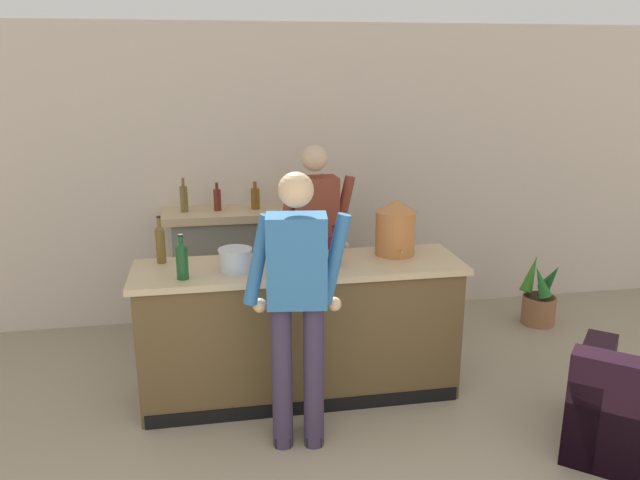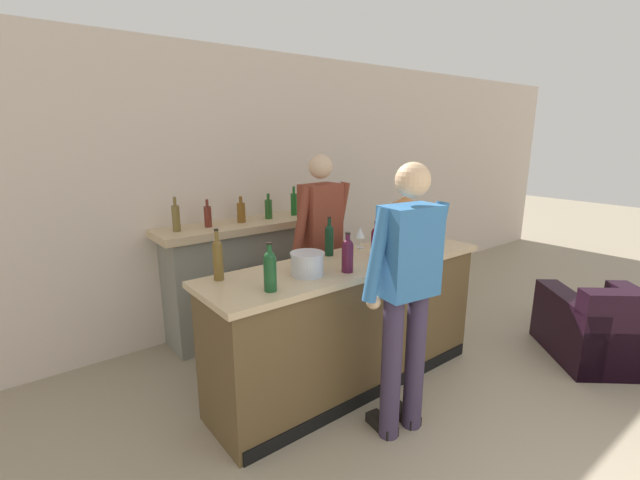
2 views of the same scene
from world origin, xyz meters
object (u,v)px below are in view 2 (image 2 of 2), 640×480
object	(u,v)px
wine_bottle_rose_blush	(329,238)
wine_bottle_chardonnay_pale	(270,269)
ice_bucket_steel	(307,264)
wine_bottle_burgundy_dark	(218,258)
wine_bottle_port_short	(380,247)
wine_bottle_riesling_slim	(348,254)
wine_glass_near_bucket	(347,246)
person_bartender	(321,244)
copper_dispenser	(405,220)
fireplace_stone	(243,277)
potted_plant_corner	(442,269)
wine_bottle_cabernet_heavy	(376,240)
wine_glass_mid_counter	(360,233)
wine_glass_back_row	(388,246)
person_customer	(407,291)
armchair_black	(608,332)

from	to	relation	value
wine_bottle_rose_blush	wine_bottle_chardonnay_pale	xyz separation A→B (m)	(-0.78, -0.39, 0.00)
ice_bucket_steel	wine_bottle_burgundy_dark	xyz separation A→B (m)	(-0.51, 0.28, 0.07)
wine_bottle_rose_blush	wine_bottle_port_short	bearing A→B (deg)	-78.76
wine_bottle_riesling_slim	wine_glass_near_bucket	size ratio (longest dim) A/B	1.77
wine_bottle_rose_blush	wine_bottle_riesling_slim	distance (m)	0.43
person_bartender	copper_dispenser	size ratio (longest dim) A/B	4.28
fireplace_stone	person_bartender	size ratio (longest dim) A/B	0.91
potted_plant_corner	wine_bottle_cabernet_heavy	distance (m)	2.53
ice_bucket_steel	wine_glass_near_bucket	world-z (taller)	ice_bucket_steel
wine_glass_mid_counter	wine_bottle_riesling_slim	bearing A→B (deg)	-140.78
copper_dispenser	wine_bottle_rose_blush	world-z (taller)	copper_dispenser
wine_bottle_burgundy_dark	wine_glass_near_bucket	bearing A→B (deg)	-10.78
wine_bottle_riesling_slim	wine_glass_back_row	distance (m)	0.44
wine_glass_near_bucket	wine_glass_back_row	bearing A→B (deg)	-36.02
wine_bottle_rose_blush	ice_bucket_steel	bearing A→B (deg)	-145.89
wine_glass_near_bucket	fireplace_stone	bearing A→B (deg)	98.88
ice_bucket_steel	wine_glass_near_bucket	bearing A→B (deg)	12.67
fireplace_stone	person_bartender	bearing A→B (deg)	-58.24
wine_glass_mid_counter	wine_bottle_rose_blush	bearing A→B (deg)	-176.84
wine_bottle_cabernet_heavy	wine_glass_back_row	distance (m)	0.13
person_customer	copper_dispenser	bearing A→B (deg)	42.21
wine_glass_back_row	wine_bottle_chardonnay_pale	bearing A→B (deg)	-179.18
person_customer	wine_bottle_port_short	xyz separation A→B (m)	(0.17, 0.41, 0.17)
wine_glass_back_row	wine_bottle_cabernet_heavy	bearing A→B (deg)	90.09
armchair_black	copper_dispenser	xyz separation A→B (m)	(-1.27, 1.26, 0.96)
wine_bottle_cabernet_heavy	wine_glass_mid_counter	bearing A→B (deg)	73.82
copper_dispenser	wine_bottle_riesling_slim	xyz separation A→B (m)	(-0.93, -0.30, -0.08)
fireplace_stone	armchair_black	xyz separation A→B (m)	(2.22, -2.49, -0.31)
wine_bottle_cabernet_heavy	wine_bottle_chardonnay_pale	bearing A→B (deg)	-172.19
person_bartender	wine_bottle_rose_blush	xyz separation A→B (m)	(-0.25, -0.43, 0.17)
wine_bottle_port_short	wine_bottle_riesling_slim	bearing A→B (deg)	166.88
copper_dispenser	wine_bottle_rose_blush	distance (m)	0.77
copper_dispenser	wine_bottle_burgundy_dark	world-z (taller)	copper_dispenser
copper_dispenser	wine_bottle_cabernet_heavy	bearing A→B (deg)	-163.66
wine_bottle_cabernet_heavy	wine_bottle_chardonnay_pale	xyz separation A→B (m)	(-1.05, -0.14, 0.01)
wine_glass_mid_counter	wine_bottle_cabernet_heavy	bearing A→B (deg)	-106.18
fireplace_stone	wine_bottle_riesling_slim	size ratio (longest dim) A/B	5.79
person_customer	wine_glass_back_row	xyz separation A→B (m)	(0.36, 0.50, 0.13)
armchair_black	copper_dispenser	distance (m)	2.03
fireplace_stone	wine_bottle_riesling_slim	xyz separation A→B (m)	(0.02, -1.53, 0.57)
person_customer	wine_glass_back_row	bearing A→B (deg)	54.20
person_bartender	wine_bottle_chardonnay_pale	size ratio (longest dim) A/B	5.83
copper_dispenser	wine_bottle_burgundy_dark	distance (m)	1.71
armchair_black	potted_plant_corner	xyz separation A→B (m)	(0.41, 2.04, -0.02)
ice_bucket_steel	wine_glass_mid_counter	size ratio (longest dim) A/B	1.31
fireplace_stone	ice_bucket_steel	world-z (taller)	fireplace_stone
potted_plant_corner	wine_bottle_burgundy_dark	bearing A→B (deg)	-168.65
wine_bottle_rose_blush	wine_bottle_riesling_slim	world-z (taller)	wine_bottle_rose_blush
copper_dispenser	wine_glass_mid_counter	xyz separation A→B (m)	(-0.41, 0.12, -0.08)
person_bartender	wine_bottle_chardonnay_pale	bearing A→B (deg)	-141.68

